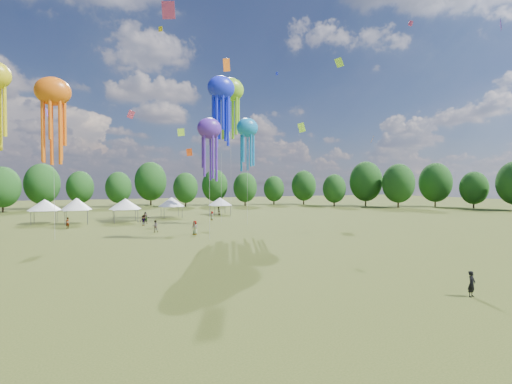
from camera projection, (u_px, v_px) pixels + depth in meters
name	position (u px, v px, depth m)	size (l,w,h in m)	color
ground	(329.00, 311.00, 19.20)	(300.00, 300.00, 0.00)	#384416
observer_main	(472.00, 284.00, 21.64)	(0.56, 0.37, 1.55)	black
spectator_near	(155.00, 226.00, 50.11)	(0.81, 0.63, 1.66)	gray
spectators_far	(167.00, 218.00, 61.55)	(28.73, 27.29, 1.83)	gray
festival_tents	(132.00, 203.00, 66.52)	(37.77, 12.89, 4.40)	#47474C
show_kites	(179.00, 108.00, 56.43)	(39.22, 24.04, 26.36)	orange
small_kites	(177.00, 54.00, 58.17)	(69.83, 63.83, 42.62)	orange
treeline	(133.00, 185.00, 74.39)	(201.57, 95.24, 13.43)	#38281C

